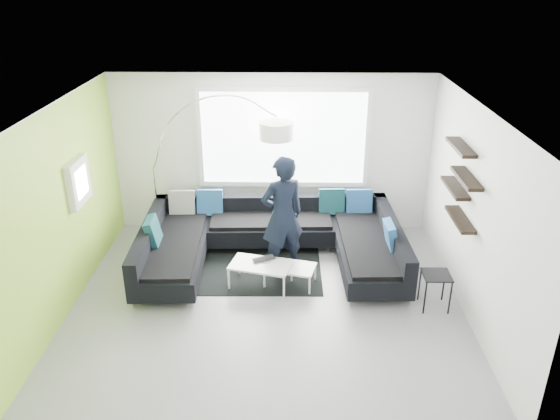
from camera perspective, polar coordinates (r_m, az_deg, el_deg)
The scene contains 9 objects.
ground at distance 7.92m, azimuth -1.37°, elevation -9.65°, with size 5.50×5.50×0.00m, color gray.
room_shell at distance 7.26m, azimuth -1.14°, elevation 3.19°, with size 5.54×5.04×2.82m.
sectional_sofa at distance 8.62m, azimuth -0.93°, elevation -3.64°, with size 4.10×2.63×0.87m.
rug at distance 8.72m, azimuth -2.82°, elevation -6.15°, with size 2.14×1.56×0.01m, color black.
coffee_table at distance 8.22m, azimuth -0.49°, elevation -6.73°, with size 1.14×0.66×0.37m, color white.
arc_lamp at distance 9.43m, azimuth -13.12°, elevation 4.21°, with size 2.40×0.87×2.56m, color white, non-canonical shape.
side_table at distance 7.99m, azimuth 15.85°, elevation -8.10°, with size 0.38×0.38×0.53m, color black.
person at distance 8.28m, azimuth 0.26°, elevation -0.56°, with size 0.81×0.70×1.89m, color black.
laptop at distance 8.17m, azimuth -1.58°, elevation -5.30°, with size 0.41×0.35×0.03m, color black.
Camera 1 is at (0.31, -6.56, 4.43)m, focal length 35.00 mm.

